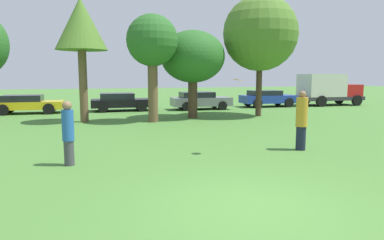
{
  "coord_description": "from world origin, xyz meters",
  "views": [
    {
      "loc": [
        -2.79,
        -5.55,
        2.39
      ],
      "look_at": [
        0.2,
        4.38,
        1.05
      ],
      "focal_mm": 32.3,
      "sensor_mm": 36.0,
      "label": 1
    }
  ],
  "objects_px": {
    "tree_1": "(81,26)",
    "tree_3": "(193,57)",
    "tree_2": "(152,43)",
    "parked_car_grey": "(200,100)",
    "delivery_truck_red": "(327,89)",
    "tree_4": "(260,34)",
    "parked_car_yellow": "(27,103)",
    "parked_car_black": "(120,101)",
    "person_catcher": "(302,120)",
    "parked_car_blue": "(267,98)",
    "person_thrower": "(68,132)",
    "frisbee": "(237,80)"
  },
  "relations": [
    {
      "from": "person_thrower",
      "to": "parked_car_black",
      "type": "relative_size",
      "value": 0.42
    },
    {
      "from": "tree_1",
      "to": "tree_3",
      "type": "height_order",
      "value": "tree_1"
    },
    {
      "from": "frisbee",
      "to": "parked_car_yellow",
      "type": "bearing_deg",
      "value": 119.13
    },
    {
      "from": "parked_car_grey",
      "to": "delivery_truck_red",
      "type": "relative_size",
      "value": 0.8
    },
    {
      "from": "tree_2",
      "to": "parked_car_blue",
      "type": "distance_m",
      "value": 12.17
    },
    {
      "from": "person_catcher",
      "to": "frisbee",
      "type": "bearing_deg",
      "value": 0.61
    },
    {
      "from": "tree_3",
      "to": "delivery_truck_red",
      "type": "relative_size",
      "value": 0.92
    },
    {
      "from": "person_catcher",
      "to": "delivery_truck_red",
      "type": "bearing_deg",
      "value": -129.46
    },
    {
      "from": "frisbee",
      "to": "tree_3",
      "type": "distance_m",
      "value": 9.32
    },
    {
      "from": "tree_4",
      "to": "tree_2",
      "type": "bearing_deg",
      "value": -173.1
    },
    {
      "from": "frisbee",
      "to": "tree_3",
      "type": "bearing_deg",
      "value": 81.34
    },
    {
      "from": "person_catcher",
      "to": "delivery_truck_red",
      "type": "height_order",
      "value": "delivery_truck_red"
    },
    {
      "from": "tree_1",
      "to": "delivery_truck_red",
      "type": "relative_size",
      "value": 1.18
    },
    {
      "from": "tree_1",
      "to": "parked_car_grey",
      "type": "bearing_deg",
      "value": 30.85
    },
    {
      "from": "person_thrower",
      "to": "person_catcher",
      "type": "height_order",
      "value": "person_catcher"
    },
    {
      "from": "parked_car_blue",
      "to": "parked_car_yellow",
      "type": "bearing_deg",
      "value": -178.93
    },
    {
      "from": "parked_car_grey",
      "to": "tree_4",
      "type": "bearing_deg",
      "value": -65.73
    },
    {
      "from": "tree_4",
      "to": "parked_car_yellow",
      "type": "bearing_deg",
      "value": 157.78
    },
    {
      "from": "parked_car_grey",
      "to": "parked_car_blue",
      "type": "xyz_separation_m",
      "value": [
        5.58,
        0.44,
        0.03
      ]
    },
    {
      "from": "tree_2",
      "to": "parked_car_yellow",
      "type": "bearing_deg",
      "value": 137.92
    },
    {
      "from": "person_thrower",
      "to": "tree_4",
      "type": "height_order",
      "value": "tree_4"
    },
    {
      "from": "tree_2",
      "to": "parked_car_blue",
      "type": "xyz_separation_m",
      "value": [
        9.99,
        6.09,
        -3.35
      ]
    },
    {
      "from": "person_catcher",
      "to": "parked_car_blue",
      "type": "bearing_deg",
      "value": -114.23
    },
    {
      "from": "parked_car_blue",
      "to": "delivery_truck_red",
      "type": "xyz_separation_m",
      "value": [
        5.25,
        -0.18,
        0.64
      ]
    },
    {
      "from": "tree_2",
      "to": "delivery_truck_red",
      "type": "xyz_separation_m",
      "value": [
        15.23,
        5.91,
        -2.71
      ]
    },
    {
      "from": "parked_car_yellow",
      "to": "parked_car_black",
      "type": "height_order",
      "value": "parked_car_black"
    },
    {
      "from": "tree_3",
      "to": "delivery_truck_red",
      "type": "distance_m",
      "value": 13.81
    },
    {
      "from": "parked_car_grey",
      "to": "parked_car_blue",
      "type": "relative_size",
      "value": 0.99
    },
    {
      "from": "person_thrower",
      "to": "tree_4",
      "type": "distance_m",
      "value": 13.98
    },
    {
      "from": "parked_car_blue",
      "to": "tree_1",
      "type": "bearing_deg",
      "value": -157.56
    },
    {
      "from": "person_catcher",
      "to": "tree_1",
      "type": "xyz_separation_m",
      "value": [
        -6.74,
        9.06,
        3.88
      ]
    },
    {
      "from": "frisbee",
      "to": "parked_car_black",
      "type": "distance_m",
      "value": 14.57
    },
    {
      "from": "person_catcher",
      "to": "tree_4",
      "type": "relative_size",
      "value": 0.27
    },
    {
      "from": "person_catcher",
      "to": "tree_2",
      "type": "xyz_separation_m",
      "value": [
        -3.33,
        8.09,
        3.07
      ]
    },
    {
      "from": "tree_2",
      "to": "tree_3",
      "type": "bearing_deg",
      "value": 23.47
    },
    {
      "from": "tree_4",
      "to": "parked_car_grey",
      "type": "xyz_separation_m",
      "value": [
        -2.04,
        4.87,
        -4.12
      ]
    },
    {
      "from": "person_catcher",
      "to": "parked_car_black",
      "type": "xyz_separation_m",
      "value": [
        -4.42,
        14.33,
        -0.32
      ]
    },
    {
      "from": "tree_1",
      "to": "delivery_truck_red",
      "type": "distance_m",
      "value": 19.6
    },
    {
      "from": "tree_1",
      "to": "tree_2",
      "type": "bearing_deg",
      "value": -15.99
    },
    {
      "from": "tree_4",
      "to": "parked_car_black",
      "type": "xyz_separation_m",
      "value": [
        -7.54,
        5.47,
        -4.13
      ]
    },
    {
      "from": "person_catcher",
      "to": "parked_car_grey",
      "type": "relative_size",
      "value": 0.45
    },
    {
      "from": "person_catcher",
      "to": "tree_3",
      "type": "relative_size",
      "value": 0.39
    },
    {
      "from": "tree_1",
      "to": "tree_3",
      "type": "xyz_separation_m",
      "value": [
        5.87,
        0.09,
        -1.45
      ]
    },
    {
      "from": "tree_3",
      "to": "tree_4",
      "type": "relative_size",
      "value": 0.7
    },
    {
      "from": "tree_3",
      "to": "parked_car_yellow",
      "type": "relative_size",
      "value": 1.17
    },
    {
      "from": "tree_4",
      "to": "parked_car_black",
      "type": "bearing_deg",
      "value": 144.05
    },
    {
      "from": "tree_2",
      "to": "parked_car_grey",
      "type": "xyz_separation_m",
      "value": [
        4.41,
        5.65,
        -3.38
      ]
    },
    {
      "from": "parked_car_black",
      "to": "person_catcher",
      "type": "bearing_deg",
      "value": -71.3
    },
    {
      "from": "person_catcher",
      "to": "delivery_truck_red",
      "type": "relative_size",
      "value": 0.36
    },
    {
      "from": "parked_car_grey",
      "to": "frisbee",
      "type": "bearing_deg",
      "value": -102.12
    }
  ]
}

